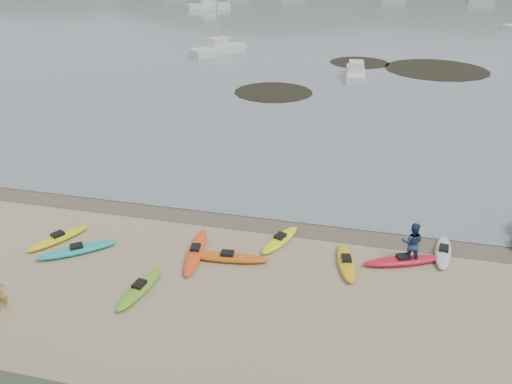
# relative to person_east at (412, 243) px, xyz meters

# --- Properties ---
(ground) EXTENTS (600.00, 600.00, 0.00)m
(ground) POSITION_rel_person_east_xyz_m (-7.55, 2.23, -0.97)
(ground) COLOR tan
(ground) RESTS_ON ground
(wet_sand) EXTENTS (60.00, 60.00, 0.00)m
(wet_sand) POSITION_rel_person_east_xyz_m (-7.55, 1.93, -0.97)
(wet_sand) COLOR brown
(wet_sand) RESTS_ON ground
(kayaks) EXTENTS (19.22, 8.73, 0.34)m
(kayaks) POSITION_rel_person_east_xyz_m (-7.51, -1.55, -0.80)
(kayaks) COLOR #FF4716
(kayaks) RESTS_ON ground
(person_east) EXTENTS (1.00, 0.81, 1.94)m
(person_east) POSITION_rel_person_east_xyz_m (0.00, 0.00, 0.00)
(person_east) COLOR navy
(person_east) RESTS_ON ground
(kelp_mats) EXTENTS (25.40, 23.23, 0.04)m
(kelp_mats) POSITION_rel_person_east_xyz_m (-1.30, 37.17, -0.94)
(kelp_mats) COLOR black
(kelp_mats) RESTS_ON water
(moored_boats) EXTENTS (88.11, 87.39, 1.30)m
(moored_boats) POSITION_rel_person_east_xyz_m (-4.30, 78.25, -0.40)
(moored_boats) COLOR silver
(moored_boats) RESTS_ON ground
(far_hills) EXTENTS (550.00, 135.00, 80.00)m
(far_hills) POSITION_rel_person_east_xyz_m (31.83, 196.20, -16.90)
(far_hills) COLOR #384235
(far_hills) RESTS_ON ground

